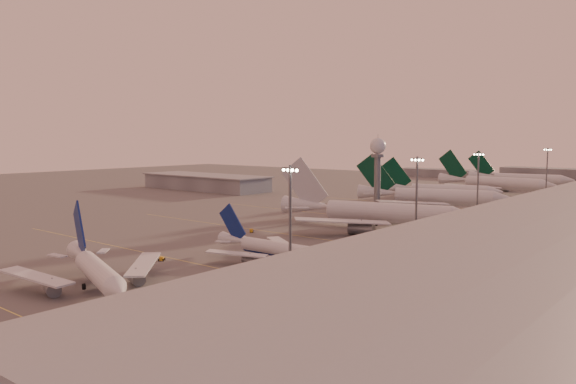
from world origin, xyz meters
The scene contains 24 objects.
ground centered at (0.00, 0.00, 0.00)m, with size 700.00×700.00×0.00m, color #585656.
taxiway_markings centered at (30.00, 56.00, 0.01)m, with size 180.00×185.25×0.02m.
hangar centered at (-120.00, 140.00, 4.32)m, with size 82.00×27.00×8.50m.
radar_tower centered at (5.00, 120.00, 20.95)m, with size 6.40×6.40×31.10m.
mast_a centered at (58.00, 0.00, 13.74)m, with size 3.60×0.56×25.00m.
mast_b centered at (55.00, 55.00, 13.74)m, with size 3.60×0.56×25.00m.
mast_c centered at (50.00, 110.00, 13.74)m, with size 3.60×0.56×25.00m.
mast_d centered at (48.00, 200.00, 13.74)m, with size 3.60×0.56×25.00m.
distant_horizon centered at (2.62, 325.14, 3.89)m, with size 165.00×37.50×9.00m.
narrowbody_near centered at (23.27, -17.87, 3.27)m, with size 39.63×31.06×16.13m.
narrowbody_mid centered at (31.69, 23.80, 2.63)m, with size 33.23×26.56×12.99m.
widebody_white centered at (27.38, 81.09, 4.02)m, with size 64.51×51.04×23.19m.
greentail_a centered at (20.59, 138.33, 4.08)m, with size 61.51×48.92×23.07m.
greentail_b centered at (8.92, 172.00, 3.61)m, with size 54.06×42.91×20.46m.
greentail_c centered at (15.59, 224.51, 4.08)m, with size 63.60×51.35×23.10m.
greentail_d centered at (15.25, 267.84, 3.86)m, with size 60.11×48.30×21.87m.
gsv_catering_a centered at (48.45, -15.89, 1.95)m, with size 4.86×2.47×3.90m.
gsv_tug_mid centered at (12.18, 6.61, 0.47)m, with size 3.34×3.73×0.92m.
gsv_truck_b centered at (57.24, 38.06, 1.00)m, with size 5.11×2.69×1.96m.
gsv_truck_c centered at (1.35, 50.45, 1.22)m, with size 5.83×5.51×2.39m.
gsv_catering_b centered at (63.74, 75.57, 2.10)m, with size 5.53×3.52×4.19m.
gsv_tug_far centered at (8.03, 100.22, 0.46)m, with size 3.53×3.55×0.89m.
gsv_truck_d centered at (-27.40, 122.84, 1.17)m, with size 3.18×5.98×2.29m.
gsv_tug_hangar centered at (38.68, 151.59, 0.48)m, with size 3.37×2.17×0.93m.
Camera 1 is at (121.15, -76.86, 29.94)m, focal length 35.00 mm.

